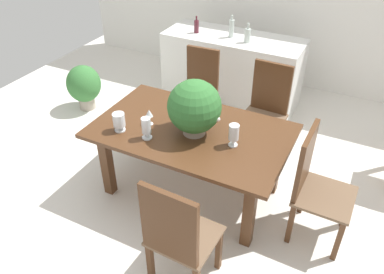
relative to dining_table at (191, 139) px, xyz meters
name	(u,v)px	position (x,y,z in m)	size (l,w,h in m)	color
ground_plane	(201,177)	(0.00, 0.22, -0.63)	(7.04, 7.04, 0.00)	silver
dining_table	(191,139)	(0.00, 0.00, 0.00)	(1.78, 1.08, 0.75)	#4C2D19
chair_far_left	(199,90)	(-0.40, 1.00, -0.07)	(0.44, 0.46, 1.05)	#4C2D19
chair_far_right	(266,106)	(0.40, 1.00, -0.07)	(0.47, 0.47, 1.04)	#4C2D19
chair_foot_end	(314,182)	(1.13, 0.00, -0.07)	(0.48, 0.49, 1.03)	#4C2D19
chair_near_right	(177,235)	(0.40, -1.01, -0.06)	(0.49, 0.47, 1.05)	#4C2D19
flower_centerpiece	(194,107)	(0.05, -0.04, 0.38)	(0.48, 0.47, 0.51)	gray
crystal_vase_left	(146,127)	(-0.29, -0.30, 0.23)	(0.09, 0.09, 0.20)	silver
crystal_vase_center_near	(119,121)	(-0.57, -0.30, 0.22)	(0.11, 0.11, 0.17)	silver
crystal_vase_right	(234,133)	(0.43, -0.06, 0.24)	(0.09, 0.09, 0.21)	silver
wine_glass	(149,114)	(-0.38, -0.09, 0.23)	(0.07, 0.07, 0.16)	silver
kitchen_counter	(232,70)	(-0.36, 1.90, -0.17)	(1.80, 0.69, 0.93)	silver
wine_bottle_tall	(247,35)	(-0.14, 1.78, 0.38)	(0.08, 0.08, 0.24)	#B2BFB7
wine_bottle_dark	(231,28)	(-0.38, 1.86, 0.41)	(0.06, 0.06, 0.28)	#B2BFB7
wine_bottle_clear	(196,26)	(-0.84, 1.80, 0.38)	(0.06, 0.06, 0.22)	#511E28
potted_plant_floor	(84,85)	(-2.00, 0.82, -0.29)	(0.45, 0.45, 0.61)	#9E9384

